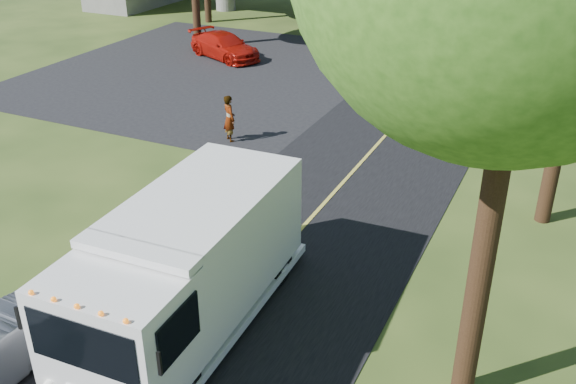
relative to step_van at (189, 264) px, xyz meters
The scene contains 7 objects.
ground 1.77m from the step_van, 46.81° to the right, with size 120.00×120.00×0.00m, color #2B3F16.
road 9.67m from the step_van, 87.28° to the left, with size 7.00×90.00×0.02m, color black.
parking_lot 20.51m from the step_van, 121.05° to the left, with size 16.00×18.00×0.01m, color black.
lane_line 9.66m from the step_van, 87.28° to the left, with size 0.12×90.00×0.01m, color gold.
step_van is the anchor object (origin of this frame).
red_sedan 22.86m from the step_van, 118.54° to the left, with size 1.88×4.61×1.34m, color #AB130A.
pedestrian 11.03m from the step_van, 115.58° to the left, with size 0.65×0.43×1.79m, color gray.
Camera 1 is at (6.48, -9.12, 9.31)m, focal length 40.00 mm.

